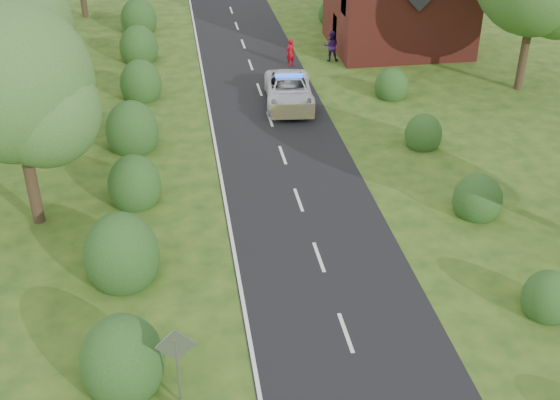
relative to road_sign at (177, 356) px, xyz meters
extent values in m
cube|color=black|center=(5.00, 13.00, -1.64)|extent=(6.00, 70.00, 0.02)
cube|color=white|center=(5.00, 2.00, -1.63)|extent=(0.12, 1.80, 0.01)
cube|color=white|center=(5.00, 6.00, -1.63)|extent=(0.12, 1.80, 0.01)
cube|color=white|center=(5.00, 10.00, -1.63)|extent=(0.12, 1.80, 0.01)
cube|color=white|center=(5.00, 14.00, -1.63)|extent=(0.12, 1.80, 0.01)
cube|color=white|center=(5.00, 18.00, -1.63)|extent=(0.12, 1.80, 0.01)
cube|color=white|center=(5.00, 22.00, -1.63)|extent=(0.12, 1.80, 0.01)
cube|color=white|center=(5.00, 26.00, -1.63)|extent=(0.12, 1.80, 0.01)
cube|color=white|center=(5.00, 30.00, -1.63)|extent=(0.12, 1.80, 0.01)
cube|color=white|center=(5.00, 34.00, -1.63)|extent=(0.12, 1.80, 0.01)
cube|color=white|center=(5.00, 38.00, -1.63)|extent=(0.12, 1.80, 0.01)
cube|color=white|center=(2.10, 13.00, -1.63)|extent=(0.12, 70.00, 0.01)
ellipsoid|color=#1C431C|center=(-1.50, 1.00, -0.91)|extent=(2.30, 2.41, 2.70)
ellipsoid|color=#1C431C|center=(-1.70, 6.00, -0.83)|extent=(2.50, 2.62, 3.00)
ellipsoid|color=#1C431C|center=(-1.40, 11.00, -0.97)|extent=(2.10, 2.20, 2.50)
ellipsoid|color=#1C431C|center=(-1.60, 16.00, -0.88)|extent=(2.40, 2.52, 2.80)
ellipsoid|color=#1C431C|center=(-1.30, 22.00, -0.94)|extent=(2.20, 2.31, 2.60)
ellipsoid|color=#1C431C|center=(-1.50, 28.00, -0.91)|extent=(2.30, 2.41, 2.70)
ellipsoid|color=#1C431C|center=(-1.60, 34.00, -0.88)|extent=(2.40, 2.52, 2.80)
ellipsoid|color=#1C431C|center=(11.40, 2.00, -1.13)|extent=(1.60, 1.68, 1.90)
ellipsoid|color=#1C431C|center=(11.60, 8.00, -1.08)|extent=(1.90, 2.00, 2.10)
ellipsoid|color=#1C431C|center=(11.50, 14.00, -1.10)|extent=(1.70, 1.78, 2.00)
ellipsoid|color=#1C431C|center=(11.80, 20.00, -1.10)|extent=(1.80, 1.89, 2.00)
ellipsoid|color=#1C431C|center=(11.60, 34.00, -1.10)|extent=(1.70, 1.78, 2.00)
cylinder|color=#332316|center=(-5.00, 10.00, 0.33)|extent=(0.44, 0.44, 3.96)
sphere|color=#3B5B24|center=(-5.00, 10.00, 3.93)|extent=(5.60, 5.60, 5.60)
sphere|color=#4B8338|center=(-4.02, 9.44, 3.03)|extent=(3.92, 3.92, 3.92)
cylinder|color=#332316|center=(-6.50, 18.00, 0.22)|extent=(0.44, 0.44, 3.74)
sphere|color=#3B5B24|center=(-6.50, 18.00, 3.62)|extent=(5.60, 5.60, 5.60)
sphere|color=#4B8338|center=(-5.52, 17.44, 2.77)|extent=(3.92, 3.92, 3.92)
cylinder|color=#332316|center=(-8.00, 28.00, 0.77)|extent=(0.44, 0.44, 4.84)
cylinder|color=#332316|center=(19.00, 20.00, 0.55)|extent=(0.44, 0.44, 4.40)
cylinder|color=gray|center=(0.00, 0.00, -0.55)|extent=(0.08, 0.08, 2.20)
cube|color=gray|center=(0.00, 0.00, 0.35)|extent=(1.06, 0.04, 1.06)
cube|color=maroon|center=(14.50, 28.00, 1.10)|extent=(8.00, 7.00, 5.50)
imported|color=silver|center=(6.27, 19.88, -0.94)|extent=(2.86, 5.37, 1.44)
cube|color=yellow|center=(6.02, 17.28, -1.01)|extent=(2.14, 0.26, 0.79)
cube|color=blue|center=(6.27, 19.88, -0.14)|extent=(1.45, 0.41, 0.14)
imported|color=#B30713|center=(7.31, 25.55, -0.85)|extent=(0.70, 0.63, 1.61)
imported|color=#38195E|center=(9.88, 26.06, -0.75)|extent=(1.01, 0.86, 1.82)
camera|label=1|loc=(0.52, -13.68, 12.54)|focal=45.00mm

